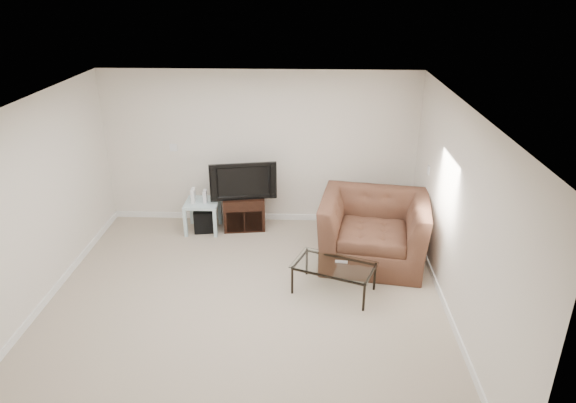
{
  "coord_description": "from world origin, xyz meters",
  "views": [
    {
      "loc": [
        0.76,
        -5.34,
        3.77
      ],
      "look_at": [
        0.5,
        1.2,
        0.9
      ],
      "focal_mm": 32.0,
      "sensor_mm": 36.0,
      "label": 1
    }
  ],
  "objects_px": {
    "subwoofer": "(205,219)",
    "tv_stand": "(244,212)",
    "television": "(243,179)",
    "side_table": "(203,216)",
    "recliner": "(374,219)",
    "coffee_table": "(334,278)"
  },
  "relations": [
    {
      "from": "side_table",
      "to": "recliner",
      "type": "height_order",
      "value": "recliner"
    },
    {
      "from": "television",
      "to": "subwoofer",
      "type": "distance_m",
      "value": 0.92
    },
    {
      "from": "coffee_table",
      "to": "side_table",
      "type": "bearing_deg",
      "value": 140.08
    },
    {
      "from": "side_table",
      "to": "coffee_table",
      "type": "distance_m",
      "value": 2.65
    },
    {
      "from": "television",
      "to": "side_table",
      "type": "height_order",
      "value": "television"
    },
    {
      "from": "recliner",
      "to": "subwoofer",
      "type": "bearing_deg",
      "value": 170.41
    },
    {
      "from": "television",
      "to": "coffee_table",
      "type": "xyz_separation_m",
      "value": [
        1.38,
        -1.81,
        -0.65
      ]
    },
    {
      "from": "subwoofer",
      "to": "tv_stand",
      "type": "bearing_deg",
      "value": 10.75
    },
    {
      "from": "television",
      "to": "tv_stand",
      "type": "bearing_deg",
      "value": 87.13
    },
    {
      "from": "subwoofer",
      "to": "coffee_table",
      "type": "distance_m",
      "value": 2.64
    },
    {
      "from": "tv_stand",
      "to": "subwoofer",
      "type": "bearing_deg",
      "value": -177.07
    },
    {
      "from": "tv_stand",
      "to": "side_table",
      "type": "xyz_separation_m",
      "value": [
        -0.65,
        -0.14,
        -0.02
      ]
    },
    {
      "from": "television",
      "to": "subwoofer",
      "type": "bearing_deg",
      "value": 177.56
    },
    {
      "from": "television",
      "to": "subwoofer",
      "type": "xyz_separation_m",
      "value": [
        -0.62,
        -0.09,
        -0.67
      ]
    },
    {
      "from": "recliner",
      "to": "television",
      "type": "bearing_deg",
      "value": 162.95
    },
    {
      "from": "television",
      "to": "side_table",
      "type": "bearing_deg",
      "value": 178.98
    },
    {
      "from": "tv_stand",
      "to": "coffee_table",
      "type": "relative_size",
      "value": 0.64
    },
    {
      "from": "tv_stand",
      "to": "recliner",
      "type": "height_order",
      "value": "recliner"
    },
    {
      "from": "side_table",
      "to": "tv_stand",
      "type": "bearing_deg",
      "value": 12.03
    },
    {
      "from": "side_table",
      "to": "recliner",
      "type": "bearing_deg",
      "value": -18.0
    },
    {
      "from": "television",
      "to": "recliner",
      "type": "relative_size",
      "value": 0.66
    },
    {
      "from": "television",
      "to": "side_table",
      "type": "distance_m",
      "value": 0.89
    }
  ]
}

